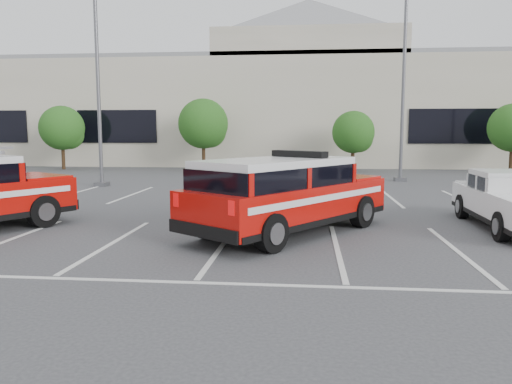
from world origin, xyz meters
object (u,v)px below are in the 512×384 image
(convention_building, at_px, (286,107))
(fire_chief_suv, at_px, (287,200))
(light_pole_left, at_px, (98,78))
(tree_left, at_px, (64,130))
(light_pole_mid, at_px, (403,83))
(tree_mid_left, at_px, (205,125))
(white_pickup, at_px, (510,206))
(tree_mid_right, at_px, (355,134))

(convention_building, height_order, fire_chief_suv, convention_building)
(light_pole_left, distance_m, fire_chief_suv, 14.67)
(tree_left, bearing_deg, light_pole_left, -55.48)
(light_pole_mid, relative_size, fire_chief_suv, 1.62)
(tree_mid_left, bearing_deg, white_pickup, -56.83)
(light_pole_mid, bearing_deg, tree_mid_right, 107.52)
(tree_left, bearing_deg, light_pole_mid, -15.43)
(tree_mid_left, bearing_deg, convention_building, 62.60)
(convention_building, relative_size, tree_mid_left, 12.38)
(tree_mid_right, height_order, fire_chief_suv, tree_mid_right)
(convention_building, relative_size, tree_mid_right, 15.04)
(tree_mid_left, height_order, light_pole_left, light_pole_left)
(convention_building, xyz_separation_m, light_pole_mid, (6.82, -15.86, 0.47))
(fire_chief_suv, bearing_deg, tree_mid_left, 143.44)
(tree_mid_left, bearing_deg, tree_left, -180.00)
(tree_mid_left, distance_m, light_pole_mid, 13.53)
(tree_mid_left, distance_m, light_pole_left, 10.73)
(light_pole_mid, bearing_deg, light_pole_left, -165.07)
(tree_left, xyz_separation_m, white_pickup, (22.51, -19.15, -2.14))
(tree_left, distance_m, white_pickup, 29.63)
(tree_mid_right, bearing_deg, white_pickup, -82.52)
(light_pole_left, relative_size, light_pole_mid, 1.00)
(fire_chief_suv, bearing_deg, light_pole_mid, 105.01)
(light_pole_mid, bearing_deg, fire_chief_suv, -111.08)
(convention_building, height_order, tree_left, convention_building)
(tree_mid_right, relative_size, fire_chief_suv, 0.63)
(tree_left, xyz_separation_m, tree_mid_right, (20.00, -0.00, -0.27))
(fire_chief_suv, distance_m, white_pickup, 6.27)
(light_pole_left, xyz_separation_m, white_pickup, (15.60, -9.10, -4.55))
(tree_mid_right, relative_size, light_pole_left, 0.39)
(tree_left, relative_size, tree_mid_right, 1.11)
(tree_left, height_order, light_pole_mid, light_pole_mid)
(convention_building, xyz_separation_m, tree_mid_left, (-5.09, -9.82, -1.68))
(convention_building, bearing_deg, tree_mid_left, -117.40)
(light_pole_mid, distance_m, fire_chief_suv, 15.97)
(tree_left, xyz_separation_m, tree_mid_left, (10.00, 0.00, 0.27))
(tree_mid_left, height_order, tree_mid_right, tree_mid_left)
(tree_left, bearing_deg, tree_mid_right, -0.00)
(tree_mid_left, relative_size, white_pickup, 0.93)
(light_pole_left, bearing_deg, light_pole_mid, 14.93)
(convention_building, bearing_deg, fire_chief_suv, -87.57)
(light_pole_left, bearing_deg, tree_left, 124.52)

